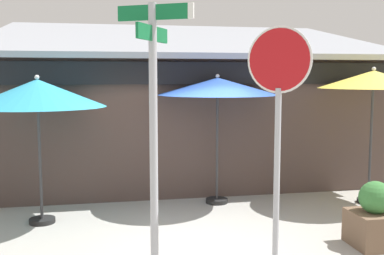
{
  "coord_description": "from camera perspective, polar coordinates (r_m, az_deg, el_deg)",
  "views": [
    {
      "loc": [
        -1.35,
        -6.89,
        2.52
      ],
      "look_at": [
        0.21,
        1.2,
        1.6
      ],
      "focal_mm": 43.24,
      "sensor_mm": 36.0,
      "label": 1
    }
  ],
  "objects": [
    {
      "name": "street_sign_post",
      "position": [
        5.03,
        -4.73,
        0.15
      ],
      "size": [
        0.77,
        0.71,
        3.29
      ],
      "color": "#A8AAB2",
      "rests_on": "ground"
    },
    {
      "name": "ground_plane",
      "position": [
        7.48,
        0.13,
        -13.73
      ],
      "size": [
        28.0,
        28.0,
        0.1
      ],
      "primitive_type": "cube",
      "color": "#9E9B93"
    },
    {
      "name": "sidewalk_planter",
      "position": [
        7.48,
        21.59,
        -10.42
      ],
      "size": [
        0.68,
        0.68,
        0.98
      ],
      "color": "brown",
      "rests_on": "ground"
    },
    {
      "name": "cafe_building",
      "position": [
        11.92,
        -0.93,
        1.75
      ],
      "size": [
        9.18,
        5.71,
        4.08
      ],
      "color": "#473833",
      "rests_on": "ground"
    },
    {
      "name": "patio_umbrella_mustard_right",
      "position": [
        9.67,
        21.47,
        5.38
      ],
      "size": [
        2.12,
        2.12,
        2.7
      ],
      "color": "black",
      "rests_on": "ground"
    },
    {
      "name": "patio_umbrella_royal_blue_center",
      "position": [
        9.03,
        3.16,
        4.97
      ],
      "size": [
        2.37,
        2.37,
        2.56
      ],
      "color": "black",
      "rests_on": "ground"
    },
    {
      "name": "stop_sign",
      "position": [
        5.25,
        10.57,
        1.87
      ],
      "size": [
        0.58,
        0.48,
        3.07
      ],
      "color": "#A8AAB2",
      "rests_on": "ground"
    },
    {
      "name": "patio_umbrella_teal_left",
      "position": [
        8.16,
        -18.51,
        3.93
      ],
      "size": [
        2.28,
        2.28,
        2.54
      ],
      "color": "black",
      "rests_on": "ground"
    }
  ]
}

